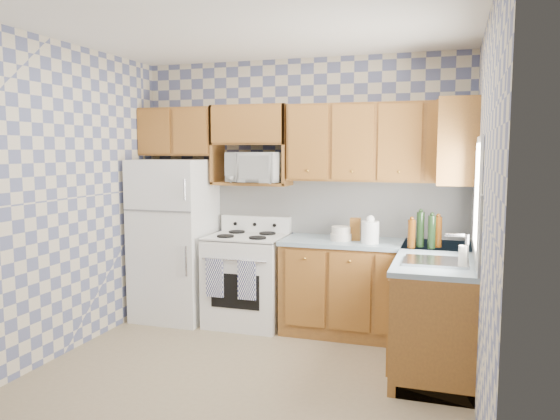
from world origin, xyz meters
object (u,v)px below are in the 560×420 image
(stove_body, at_px, (247,281))
(electric_kettle, at_px, (370,232))
(microwave, at_px, (257,167))
(refrigerator, at_px, (175,239))

(stove_body, height_order, electric_kettle, electric_kettle)
(stove_body, distance_m, microwave, 1.16)
(stove_body, relative_size, electric_kettle, 4.38)
(refrigerator, height_order, stove_body, refrigerator)
(microwave, bearing_deg, stove_body, -115.67)
(microwave, relative_size, electric_kettle, 2.71)
(refrigerator, relative_size, electric_kettle, 8.18)
(refrigerator, relative_size, stove_body, 1.87)
(microwave, distance_m, electric_kettle, 1.34)
(electric_kettle, bearing_deg, microwave, 169.73)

